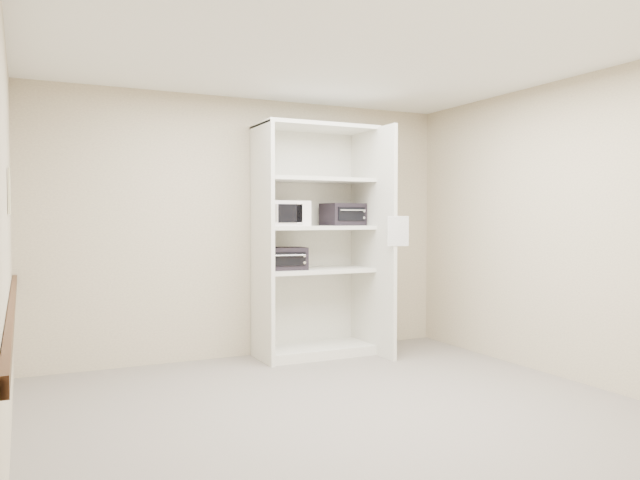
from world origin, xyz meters
name	(u,v)px	position (x,y,z in m)	size (l,w,h in m)	color
floor	(336,406)	(0.00, 0.00, 0.00)	(4.50, 4.00, 0.01)	slate
ceiling	(337,52)	(0.00, 0.00, 2.70)	(4.50, 4.00, 0.01)	white
wall_back	(250,228)	(0.00, 2.00, 1.35)	(4.50, 0.02, 2.70)	beige
wall_front	(530,239)	(0.00, -2.00, 1.35)	(4.50, 0.02, 2.70)	beige
wall_left	(7,234)	(-2.25, 0.00, 1.35)	(0.02, 4.00, 2.70)	beige
wall_right	(554,229)	(2.25, 0.00, 1.35)	(0.02, 4.00, 2.70)	beige
shelving_unit	(319,248)	(0.67, 1.70, 1.13)	(1.24, 0.92, 2.42)	silver
microwave	(285,213)	(0.27, 1.68, 1.50)	(0.43, 0.32, 0.26)	white
toaster_oven_upper	(343,214)	(0.96, 1.73, 1.49)	(0.42, 0.31, 0.24)	black
toaster_oven_lower	(285,258)	(0.28, 1.70, 1.03)	(0.41, 0.31, 0.23)	black
paper_sign	(398,231)	(1.25, 1.07, 1.32)	(0.23, 0.01, 0.30)	white
chair_rail	(12,308)	(-2.23, 0.00, 0.90)	(0.04, 3.98, 0.08)	#35220F
wall_poster	(9,191)	(-2.24, 0.44, 1.63)	(0.01, 0.22, 0.31)	silver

